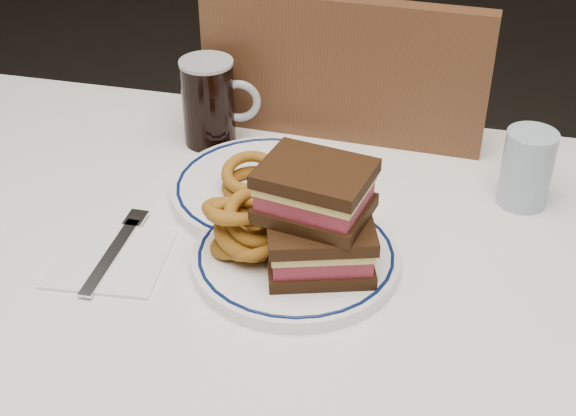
% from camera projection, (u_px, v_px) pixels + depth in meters
% --- Properties ---
extents(dining_table, '(1.27, 0.87, 0.75)m').
position_uv_depth(dining_table, '(244.00, 316.00, 1.11)').
color(dining_table, white).
rests_on(dining_table, floor).
extents(chair_far, '(0.47, 0.47, 0.98)m').
position_uv_depth(chair_far, '(350.00, 204.00, 1.53)').
color(chair_far, '#3F2014').
rests_on(chair_far, floor).
extents(main_plate, '(0.27, 0.27, 0.02)m').
position_uv_depth(main_plate, '(296.00, 257.00, 1.03)').
color(main_plate, white).
rests_on(main_plate, dining_table).
extents(reuben_sandwich, '(0.16, 0.15, 0.13)m').
position_uv_depth(reuben_sandwich, '(318.00, 218.00, 0.97)').
color(reuben_sandwich, black).
rests_on(reuben_sandwich, main_plate).
extents(onion_rings_main, '(0.12, 0.11, 0.10)m').
position_uv_depth(onion_rings_main, '(247.00, 226.00, 1.01)').
color(onion_rings_main, brown).
rests_on(onion_rings_main, main_plate).
extents(ketchup_ramekin, '(0.06, 0.06, 0.03)m').
position_uv_depth(ketchup_ramekin, '(272.00, 205.00, 1.08)').
color(ketchup_ramekin, silver).
rests_on(ketchup_ramekin, main_plate).
extents(beer_mug, '(0.12, 0.08, 0.14)m').
position_uv_depth(beer_mug, '(210.00, 101.00, 1.26)').
color(beer_mug, black).
rests_on(beer_mug, dining_table).
extents(water_glass, '(0.07, 0.07, 0.11)m').
position_uv_depth(water_glass, '(527.00, 168.00, 1.12)').
color(water_glass, '#99B0C6').
rests_on(water_glass, dining_table).
extents(far_plate, '(0.28, 0.28, 0.02)m').
position_uv_depth(far_plate, '(269.00, 189.00, 1.16)').
color(far_plate, white).
rests_on(far_plate, dining_table).
extents(onion_rings_far, '(0.13, 0.08, 0.06)m').
position_uv_depth(onion_rings_far, '(261.00, 180.00, 1.13)').
color(onion_rings_far, brown).
rests_on(onion_rings_far, far_plate).
extents(napkin_fork, '(0.15, 0.19, 0.01)m').
position_uv_depth(napkin_fork, '(112.00, 257.00, 1.04)').
color(napkin_fork, white).
rests_on(napkin_fork, dining_table).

